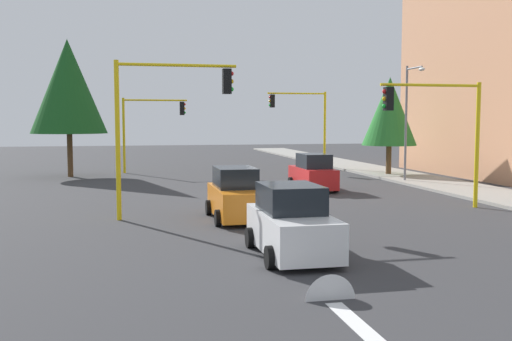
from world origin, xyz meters
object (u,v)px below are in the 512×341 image
traffic_signal_near_right (165,108)px  car_white (292,224)px  car_red (313,174)px  traffic_signal_near_left (439,119)px  tree_roadside_mid (390,112)px  tree_opposite_side (68,87)px  car_orange (236,196)px  traffic_signal_far_right (150,120)px  traffic_signal_far_left (303,115)px  street_lamp_curbside (409,110)px

traffic_signal_near_right → car_white: size_ratio=1.47×
car_red → traffic_signal_near_left: bearing=22.6°
tree_roadside_mid → tree_opposite_side: bearing=-100.8°
car_orange → car_white: (6.16, 0.46, 0.00)m
traffic_signal_near_right → tree_roadside_mid: (-14.00, 15.74, 0.13)m
car_red → car_orange: bearing=-34.7°
traffic_signal_far_right → tree_opposite_side: bearing=-69.5°
traffic_signal_far_left → street_lamp_curbside: street_lamp_curbside is taller
traffic_signal_far_left → street_lamp_curbside: (10.39, 3.46, 0.17)m
traffic_signal_far_right → traffic_signal_near_right: bearing=-0.3°
traffic_signal_near_right → traffic_signal_far_left: 23.06m
traffic_signal_far_left → tree_roadside_mid: tree_roadside_mid is taller
tree_opposite_side → car_orange: bearing=22.7°
traffic_signal_near_right → tree_roadside_mid: size_ratio=0.90×
car_orange → car_white: same height
traffic_signal_far_left → car_white: bearing=-17.4°
street_lamp_curbside → tree_opposite_side: size_ratio=0.77×
street_lamp_curbside → traffic_signal_far_right: bearing=-125.0°
tree_opposite_side → traffic_signal_near_right: bearing=16.3°
car_red → car_white: size_ratio=0.97×
traffic_signal_near_right → car_orange: traffic_signal_near_right is taller
traffic_signal_near_left → street_lamp_curbside: bearing=159.7°
traffic_signal_near_left → car_red: 8.59m
traffic_signal_near_left → car_orange: bearing=-85.0°
tree_opposite_side → street_lamp_curbside: bearing=67.4°
tree_opposite_side → car_orange: size_ratio=2.22×
traffic_signal_near_right → car_red: 11.64m
traffic_signal_far_left → car_orange: size_ratio=1.45×
traffic_signal_far_left → street_lamp_curbside: 10.95m
street_lamp_curbside → car_red: bearing=-72.1°
street_lamp_curbside → tree_roadside_mid: (-4.39, 0.80, -0.00)m
car_red → car_white: 15.32m
tree_opposite_side → car_white: tree_opposite_side is taller
street_lamp_curbside → tree_roadside_mid: 4.46m
street_lamp_curbside → car_red: size_ratio=1.77×
tree_opposite_side → car_white: size_ratio=2.23×
traffic_signal_far_left → car_white: (26.93, -8.43, -3.28)m
traffic_signal_far_right → car_red: 15.26m
tree_roadside_mid → car_white: 24.72m
traffic_signal_far_left → tree_opposite_side: 16.95m
street_lamp_curbside → car_white: (16.54, -11.90, -3.45)m
traffic_signal_far_left → car_white: 28.41m
traffic_signal_far_left → car_red: bearing=-14.3°
traffic_signal_near_left → traffic_signal_near_right: 11.40m
car_red → traffic_signal_far_right: bearing=-146.9°
tree_roadside_mid → car_white: size_ratio=1.63×
traffic_signal_near_left → tree_opposite_side: (-18.00, -16.65, 2.16)m
tree_roadside_mid → car_orange: (14.77, -13.16, -3.45)m
traffic_signal_near_right → car_white: traffic_signal_near_right is taller
traffic_signal_far_right → tree_roadside_mid: bearing=69.0°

